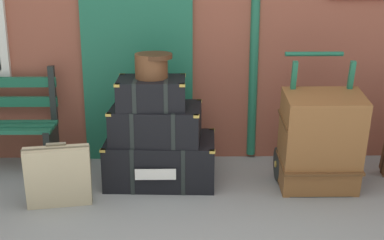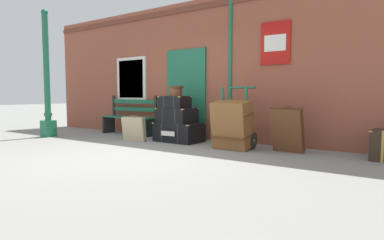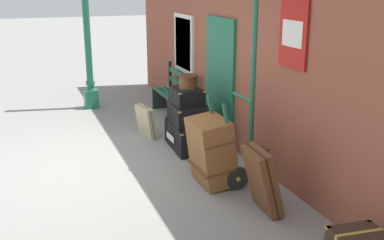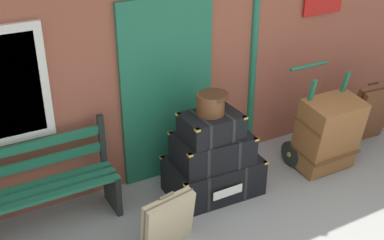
# 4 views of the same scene
# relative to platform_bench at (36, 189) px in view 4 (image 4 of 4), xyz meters

# --- Properties ---
(brick_facade) EXTENTS (10.40, 0.35, 3.20)m
(brick_facade) POSITION_rel_platform_bench_xyz_m (2.02, 0.44, 1.15)
(brick_facade) COLOR brown
(brick_facade) RESTS_ON ground
(platform_bench) EXTENTS (1.60, 0.43, 1.01)m
(platform_bench) POSITION_rel_platform_bench_xyz_m (0.00, 0.00, 0.00)
(platform_bench) COLOR #1E6647
(platform_bench) RESTS_ON ground
(steamer_trunk_base) EXTENTS (1.04, 0.70, 0.43)m
(steamer_trunk_base) POSITION_rel_platform_bench_xyz_m (1.84, -0.34, -0.23)
(steamer_trunk_base) COLOR black
(steamer_trunk_base) RESTS_ON ground
(steamer_trunk_middle) EXTENTS (0.85, 0.61, 0.33)m
(steamer_trunk_middle) POSITION_rel_platform_bench_xyz_m (1.81, -0.37, 0.14)
(steamer_trunk_middle) COLOR black
(steamer_trunk_middle) RESTS_ON steamer_trunk_base
(steamer_trunk_top) EXTENTS (0.61, 0.45, 0.27)m
(steamer_trunk_top) POSITION_rel_platform_bench_xyz_m (1.77, -0.40, 0.43)
(steamer_trunk_top) COLOR black
(steamer_trunk_top) RESTS_ON steamer_trunk_middle
(round_hatbox) EXTENTS (0.33, 0.31, 0.22)m
(round_hatbox) POSITION_rel_platform_bench_xyz_m (1.78, -0.37, 0.68)
(round_hatbox) COLOR brown
(round_hatbox) RESTS_ON steamer_trunk_top
(porters_trolley) EXTENTS (0.71, 0.62, 1.19)m
(porters_trolley) POSITION_rel_platform_bench_xyz_m (3.27, -0.41, -0.17)
(porters_trolley) COLOR black
(porters_trolley) RESTS_ON ground
(large_brown_trunk) EXTENTS (0.70, 0.55, 0.93)m
(large_brown_trunk) POSITION_rel_platform_bench_xyz_m (3.27, -0.58, 0.02)
(large_brown_trunk) COLOR brown
(large_brown_trunk) RESTS_ON ground
(suitcase_cream) EXTENTS (0.57, 0.41, 0.82)m
(suitcase_cream) POSITION_rel_platform_bench_xyz_m (4.24, -0.34, -0.04)
(suitcase_cream) COLOR brown
(suitcase_cream) RESTS_ON ground
(suitcase_oxblood) EXTENTS (0.56, 0.29, 0.57)m
(suitcase_oxblood) POSITION_rel_platform_bench_xyz_m (1.00, -0.88, -0.17)
(suitcase_oxblood) COLOR tan
(suitcase_oxblood) RESTS_ON ground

